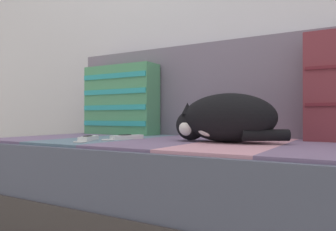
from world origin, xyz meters
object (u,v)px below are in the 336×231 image
Objects in this scene: sleeping_cat at (223,119)px; game_remote_far at (88,139)px; couch at (207,189)px; throw_pillow_striped at (121,100)px; game_remote_near at (125,137)px.

sleeping_cat is 0.53m from game_remote_far.
couch is 0.51m from game_remote_far.
game_remote_far is at bearing -66.24° from throw_pillow_striped.
sleeping_cat is 2.24× the size of game_remote_far.
game_remote_far is (0.20, -0.46, -0.18)m from throw_pillow_striped.
couch is at bearing 30.59° from game_remote_far.
sleeping_cat is at bearing -24.13° from couch.
throw_pillow_striped is 2.14× the size of game_remote_near.
game_remote_far reaches higher than couch.
sleeping_cat is at bearing 8.77° from game_remote_near.
throw_pillow_striped is at bearing 159.16° from sleeping_cat.
game_remote_near is at bearing -171.23° from sleeping_cat.
game_remote_near and game_remote_far have the same top height.
game_remote_near is at bearing 61.07° from game_remote_far.
game_remote_near is at bearing -163.13° from couch.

